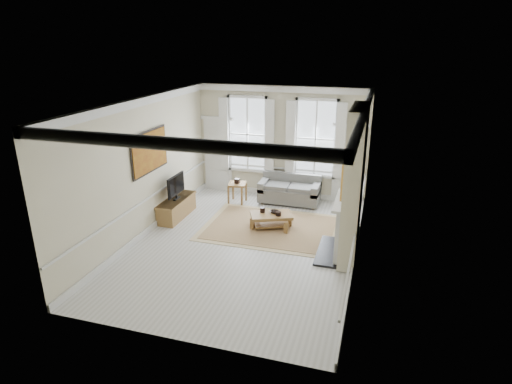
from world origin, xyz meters
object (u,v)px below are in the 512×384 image
(side_table, at_px, (237,187))
(tv_stand, at_px, (177,208))
(sofa, at_px, (290,191))
(coffee_table, at_px, (271,217))

(side_table, height_order, tv_stand, side_table)
(side_table, distance_m, tv_stand, 1.99)
(sofa, relative_size, tv_stand, 1.20)
(sofa, xyz_separation_m, side_table, (-1.51, -0.48, 0.14))
(sofa, xyz_separation_m, tv_stand, (-2.76, -2.02, -0.09))
(sofa, bearing_deg, side_table, -162.42)
(coffee_table, distance_m, tv_stand, 2.70)
(coffee_table, xyz_separation_m, tv_stand, (-2.70, -0.02, -0.05))
(tv_stand, bearing_deg, side_table, 51.02)
(sofa, height_order, side_table, sofa)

